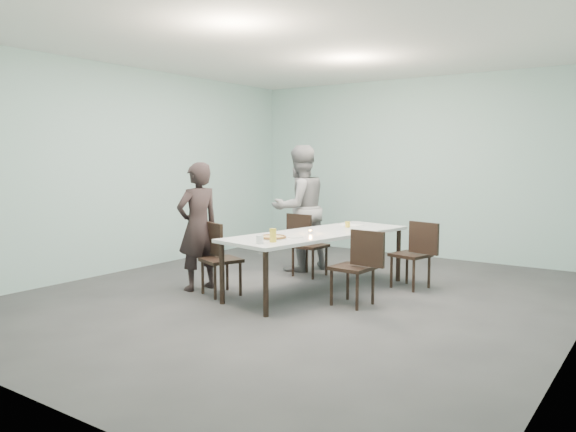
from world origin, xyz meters
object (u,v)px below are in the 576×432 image
Objects in this scene: water_tumbler at (260,240)px; amber_tumbler at (348,224)px; chair_near_right at (359,262)px; beer_glass at (273,235)px; pizza at (272,237)px; chair_near_left at (218,253)px; chair_far_right at (416,250)px; table at (318,237)px; chair_far_left at (305,240)px; side_plate at (295,237)px; diner_near at (198,226)px; tealight at (310,232)px; diner_far at (300,208)px.

water_tumbler is 1.80m from amber_tumbler.
beer_glass is at bearing 46.10° from chair_near_right.
pizza is at bearing 127.97° from beer_glass.
chair_near_left and chair_far_right have the same top height.
water_tumbler reaches higher than table.
chair_far_left is at bearing 108.89° from water_tumbler.
chair_near_left is 1.05m from water_tumbler.
chair_near_left is 1.04m from side_plate.
chair_far_right is 0.54× the size of diner_near.
chair_near_right is at bearing -11.96° from tealight.
water_tumbler is at bearing -68.99° from chair_far_left.
diner_far is at bearing 128.67° from tealight.
pizza is 2.27× the size of beer_glass.
table is 0.83m from chair_near_right.
amber_tumbler is (0.18, 1.44, 0.02)m from pizza.
chair_near_left is 10.88× the size of amber_tumbler.
chair_far_left reaches higher than pizza.
water_tumbler is (-0.05, -0.18, -0.03)m from beer_glass.
water_tumbler is at bearing -104.35° from beer_glass.
chair_near_right is at bearing 16.80° from side_plate.
chair_near_right is 10.88× the size of amber_tumbler.
diner_far is 1.83m from side_plate.
amber_tumbler is (1.01, -0.36, -0.14)m from diner_far.
chair_near_right is (0.74, -0.32, -0.19)m from table.
table is 18.13× the size of beer_glass.
water_tumbler is (-0.97, -1.98, 0.29)m from chair_far_right.
side_plate is at bearing -91.88° from amber_tumbler.
side_plate is at bearing 35.28° from chair_near_left.
table is at bearing 81.36° from pizza.
diner_far is 12.35× the size of beer_glass.
diner_near is at bearing 47.87° from chair_far_right.
diner_far is 33.07× the size of tealight.
pizza is 3.78× the size of water_tumbler.
chair_far_right reaches higher than water_tumbler.
chair_near_right is at bearing 75.19° from diner_far.
chair_far_right reaches higher than table.
table is at bearing 66.63° from diner_far.
table is 3.13× the size of chair_near_right.
chair_near_right is 4.83× the size of side_plate.
table is 1.16m from water_tumbler.
diner_far reaches higher than diner_near.
chair_far_left and chair_far_right have the same top height.
chair_near_left is 4.83× the size of side_plate.
chair_far_right is 1.96m from pizza.
chair_far_left is 10.88× the size of amber_tumbler.
pizza is at bearing 105.33° from water_tumbler.
tealight reaches higher than side_plate.
chair_near_left is 9.67× the size of water_tumbler.
chair_near_left is 1.55m from chair_far_left.
side_plate is 0.61m from water_tumbler.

